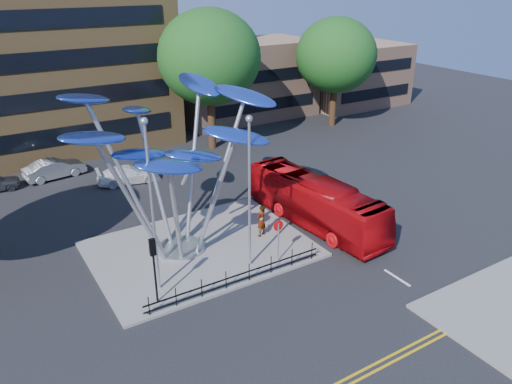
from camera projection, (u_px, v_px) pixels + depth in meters
ground at (273, 297)px, 24.54m from camera, size 120.00×120.00×0.00m
traffic_island at (201, 249)px, 28.69m from camera, size 12.00×9.00×0.15m
double_yellow_near at (356, 374)px, 19.87m from camera, size 40.00×0.12×0.01m
double_yellow_far at (361, 379)px, 19.64m from camera, size 40.00×0.12×0.01m
low_building_near at (243, 80)px, 53.95m from camera, size 15.00×8.00×8.00m
low_building_far at (353, 74)px, 59.34m from camera, size 12.00×8.00×7.00m
tree_right at (209, 57)px, 42.24m from camera, size 8.80×8.80×12.11m
tree_far at (336, 55)px, 49.37m from camera, size 8.00×8.00×10.81m
leaf_sculpture at (171, 136)px, 25.96m from camera, size 12.72×9.54×9.51m
street_lamp_left at (151, 193)px, 22.92m from camera, size 0.36×0.36×8.80m
street_lamp_right at (249, 180)px, 25.05m from camera, size 0.36×0.36×8.30m
traffic_light_island at (153, 257)px, 23.01m from camera, size 0.28×0.18×3.42m
no_entry_sign_island at (278, 234)px, 26.72m from camera, size 0.60×0.10×2.45m
pedestrian_railing_front at (238, 278)px, 25.15m from camera, size 10.00×0.06×1.00m
red_bus at (315, 202)px, 31.16m from camera, size 3.30×11.04×3.03m
pedestrian at (261, 221)px, 29.62m from camera, size 0.84×0.69×1.97m
parked_car_mid at (55, 169)px, 38.52m from camera, size 4.73×2.23×1.50m
parked_car_right at (128, 174)px, 37.68m from camera, size 4.74×2.41×1.32m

